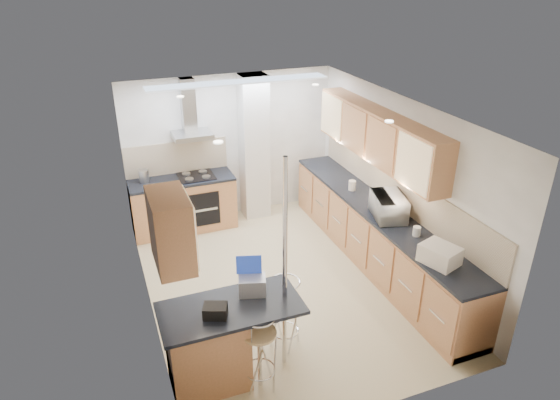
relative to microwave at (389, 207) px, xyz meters
name	(u,v)px	position (x,y,z in m)	size (l,w,h in m)	color
ground	(282,283)	(-1.47, 0.29, -1.09)	(4.80, 4.80, 0.00)	beige
room_shell	(294,170)	(-1.15, 0.67, 0.46)	(3.64, 4.84, 2.51)	silver
right_counter	(376,236)	(0.03, 0.29, -0.63)	(0.63, 4.40, 0.92)	#B17747
back_counter	(184,204)	(-2.42, 2.39, -0.63)	(1.70, 0.63, 0.92)	#B17747
peninsula	(232,342)	(-2.60, -1.16, -0.61)	(1.47, 0.72, 0.94)	#B17747
microwave	(389,207)	(0.00, 0.00, 0.00)	(0.60, 0.41, 0.33)	silver
laptop	(252,285)	(-2.31, -1.01, -0.05)	(0.28, 0.21, 0.20)	#9FA1A7
bag	(215,311)	(-2.78, -1.25, -0.08)	(0.24, 0.17, 0.13)	black
bar_stool_near	(260,351)	(-2.37, -1.38, -0.62)	(0.38, 0.38, 0.94)	tan
bar_stool_end	(285,313)	(-1.89, -0.89, -0.63)	(0.37, 0.37, 0.91)	tan
jar_a	(378,193)	(0.19, 0.60, -0.09)	(0.12, 0.12, 0.16)	silver
jar_b	(352,185)	(-0.03, 1.00, -0.09)	(0.11, 0.11, 0.15)	silver
jar_c	(391,209)	(0.07, 0.04, -0.06)	(0.14, 0.14, 0.21)	#AEA78B
jar_d	(417,231)	(0.07, -0.57, -0.10)	(0.10, 0.10, 0.13)	silver
bread_bin	(440,255)	(-0.07, -1.21, -0.06)	(0.33, 0.42, 0.22)	silver
kettle	(144,176)	(-2.99, 2.47, -0.06)	(0.16, 0.16, 0.21)	#ABAEB0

